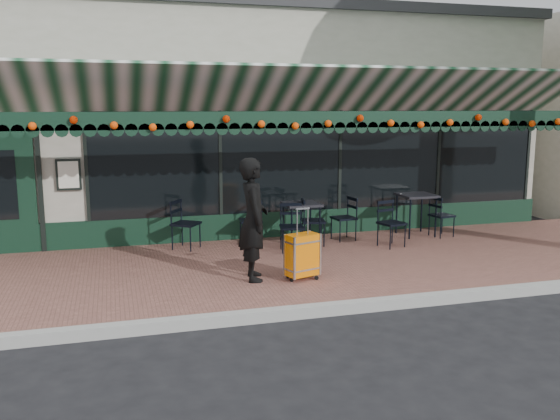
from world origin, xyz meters
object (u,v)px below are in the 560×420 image
object	(u,v)px
chair_a_left	(344,218)
chair_b_front	(292,228)
cafe_table_b	(301,207)
woman	(253,219)
chair_b_left	(251,221)
suitcase	(302,256)
chair_b_right	(313,221)
cafe_table_a	(417,198)
chair_a_front	(392,224)
chair_solo	(186,224)
chair_a_right	(442,216)

from	to	relation	value
chair_a_left	chair_b_front	bearing A→B (deg)	-71.29
cafe_table_b	chair_a_left	world-z (taller)	chair_a_left
woman	chair_b_left	world-z (taller)	woman
suitcase	chair_b_right	bearing A→B (deg)	48.55
cafe_table_a	chair_b_right	xyz separation A→B (m)	(-2.23, -0.22, -0.30)
suitcase	chair_a_front	bearing A→B (deg)	16.31
cafe_table_b	chair_a_left	size ratio (longest dim) A/B	0.94
chair_a_front	chair_b_front	distance (m)	1.86
chair_a_front	chair_solo	world-z (taller)	chair_solo
cafe_table_b	chair_a_front	size ratio (longest dim) A/B	0.93
chair_a_front	chair_a_left	bearing A→B (deg)	115.60
cafe_table_b	chair_solo	world-z (taller)	chair_solo
woman	chair_a_right	size ratio (longest dim) A/B	2.22
woman	chair_a_front	size ratio (longest dim) A/B	2.13
chair_a_right	chair_solo	xyz separation A→B (m)	(-4.97, 0.35, 0.04)
chair_a_left	chair_b_right	bearing A→B (deg)	-79.64
chair_a_left	chair_solo	xyz separation A→B (m)	(-2.99, 0.12, 0.03)
cafe_table_b	chair_b_front	xyz separation A→B (m)	(-0.31, -0.43, -0.28)
cafe_table_a	chair_a_front	xyz separation A→B (m)	(-0.90, -0.75, -0.32)
suitcase	cafe_table_b	xyz separation A→B (m)	(0.66, 2.10, 0.35)
suitcase	chair_b_left	bearing A→B (deg)	76.23
woman	chair_a_left	xyz separation A→B (m)	(2.26, 2.07, -0.49)
woman	chair_solo	bearing A→B (deg)	24.64
chair_a_right	chair_b_left	bearing A→B (deg)	72.41
suitcase	chair_a_left	size ratio (longest dim) A/B	1.28
chair_a_front	cafe_table_a	bearing A→B (deg)	25.30
chair_a_left	suitcase	bearing A→B (deg)	-41.97
woman	chair_a_front	world-z (taller)	woman
suitcase	cafe_table_a	bearing A→B (deg)	17.91
chair_b_left	chair_b_front	bearing A→B (deg)	38.51
woman	chair_a_left	size ratio (longest dim) A/B	2.16
chair_a_right	chair_b_front	world-z (taller)	chair_b_front
cafe_table_a	cafe_table_b	bearing A→B (deg)	-175.91
cafe_table_b	chair_b_right	bearing A→B (deg)	-13.15
woman	chair_b_right	size ratio (longest dim) A/B	2.06
suitcase	chair_a_front	distance (m)	2.68
woman	chair_b_right	distance (m)	2.47
chair_b_right	cafe_table_b	bearing A→B (deg)	88.43
chair_a_front	chair_solo	bearing A→B (deg)	151.89
chair_a_right	chair_solo	bearing A→B (deg)	75.47
cafe_table_b	chair_a_right	world-z (taller)	chair_a_right
chair_a_right	chair_b_right	xyz separation A→B (m)	(-2.67, 0.00, 0.03)
cafe_table_b	chair_a_right	distance (m)	2.90
woman	suitcase	xyz separation A→B (m)	(0.69, -0.20, -0.55)
woman	suitcase	world-z (taller)	woman
woman	chair_b_left	distance (m)	2.41
cafe_table_a	chair_a_right	distance (m)	0.60
woman	cafe_table_b	world-z (taller)	woman
suitcase	chair_b_right	xyz separation A→B (m)	(0.88, 2.05, 0.08)
cafe_table_a	chair_a_front	world-z (taller)	chair_a_front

